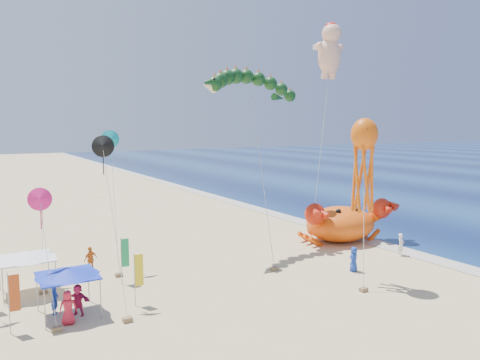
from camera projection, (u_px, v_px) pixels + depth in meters
name	position (u px, v px, depth m)	size (l,w,h in m)	color
ground	(277.00, 269.00, 34.24)	(320.00, 320.00, 0.00)	#D1B784
foam_strip	(391.00, 247.00, 40.29)	(320.00, 320.00, 0.00)	silver
crab_inflatable	(341.00, 222.00, 42.30)	(8.92, 6.30, 3.91)	#ED530C
dragon_kite	(250.00, 88.00, 39.31)	(11.00, 9.69, 14.82)	black
cherub_kite	(330.00, 49.00, 44.47)	(5.34, 3.65, 20.15)	#FDBB9A
octopus_kite	(364.00, 158.00, 30.72)	(2.50, 2.65, 10.96)	#E35C0B
canopy_blue	(67.00, 272.00, 25.74)	(3.39, 3.39, 2.71)	gray
canopy_white	(26.00, 255.00, 29.10)	(3.50, 3.50, 2.71)	gray
feather_flags	(71.00, 273.00, 26.98)	(8.46, 4.56, 3.20)	gray
beachgoers	(116.00, 281.00, 28.88)	(30.98, 10.40, 1.85)	orange
small_kites	(59.00, 183.00, 28.57)	(10.29, 9.76, 10.19)	black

